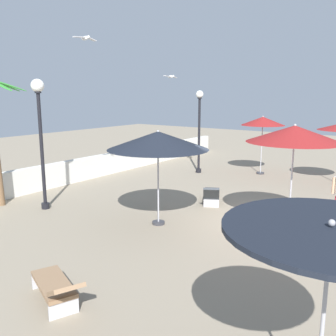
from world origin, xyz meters
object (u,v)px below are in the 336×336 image
object	(u,v)px
lamp_post_0	(199,123)
seagull_1	(171,77)
patio_umbrella_2	(330,245)
seagull_0	(85,38)
patio_umbrella_1	(158,141)
patio_umbrella_4	(263,121)
lamp_post_1	(40,122)
lounge_chair_0	(212,194)
lounge_chair_1	(57,286)
patio_umbrella_0	(294,135)

from	to	relation	value
lamp_post_0	seagull_1	bearing A→B (deg)	86.19
patio_umbrella_2	seagull_0	xyz separation A→B (m)	(4.58, 8.84, 3.44)
patio_umbrella_1	lamp_post_0	distance (m)	7.95
patio_umbrella_4	lamp_post_0	size ratio (longest dim) A/B	0.71
patio_umbrella_4	lamp_post_1	distance (m)	10.73
lamp_post_1	seagull_0	xyz separation A→B (m)	(1.05, -1.25, 2.74)
patio_umbrella_1	patio_umbrella_4	distance (m)	8.92
patio_umbrella_1	lounge_chair_0	distance (m)	3.63
patio_umbrella_2	lamp_post_0	world-z (taller)	lamp_post_0
lamp_post_0	seagull_1	world-z (taller)	seagull_1
lamp_post_0	lounge_chair_0	distance (m)	6.00
patio_umbrella_1	patio_umbrella_2	world-z (taller)	patio_umbrella_1
patio_umbrella_4	lounge_chair_1	size ratio (longest dim) A/B	1.51
patio_umbrella_4	patio_umbrella_1	bearing A→B (deg)	-178.25
lounge_chair_0	patio_umbrella_4	bearing A→B (deg)	5.35
lamp_post_1	seagull_1	size ratio (longest dim) A/B	3.42
patio_umbrella_4	seagull_0	size ratio (longest dim) A/B	3.19
lamp_post_0	lounge_chair_0	bearing A→B (deg)	-143.98
seagull_0	lamp_post_0	bearing A→B (deg)	0.28
patio_umbrella_2	patio_umbrella_4	bearing A→B (deg)	24.52
lamp_post_0	lounge_chair_1	xyz separation A→B (m)	(-12.14, -4.18, -2.16)
patio_umbrella_4	lounge_chair_0	xyz separation A→B (m)	(-6.07, -0.57, -2.26)
lamp_post_0	seagull_0	xyz separation A→B (m)	(-7.38, -0.04, 3.22)
patio_umbrella_0	seagull_0	xyz separation A→B (m)	(-1.77, 6.44, 2.92)
patio_umbrella_0	lamp_post_0	xyz separation A→B (m)	(5.61, 6.48, -0.30)
seagull_0	patio_umbrella_2	bearing A→B (deg)	-117.36
patio_umbrella_2	patio_umbrella_1	bearing A→B (deg)	52.07
seagull_0	patio_umbrella_0	bearing A→B (deg)	-74.62
patio_umbrella_0	lounge_chair_1	size ratio (longest dim) A/B	1.64
patio_umbrella_2	lamp_post_0	distance (m)	14.89
lamp_post_1	seagull_0	distance (m)	3.19
patio_umbrella_4	lamp_post_0	world-z (taller)	lamp_post_0
lamp_post_1	lounge_chair_1	bearing A→B (deg)	-124.49
patio_umbrella_2	patio_umbrella_4	distance (m)	14.84
lamp_post_0	lounge_chair_0	world-z (taller)	lamp_post_0
patio_umbrella_0	lounge_chair_1	world-z (taller)	patio_umbrella_0
patio_umbrella_0	lamp_post_1	bearing A→B (deg)	110.13
lamp_post_0	seagull_1	size ratio (longest dim) A/B	3.16
patio_umbrella_2	lamp_post_1	world-z (taller)	lamp_post_1
lamp_post_0	lamp_post_1	xyz separation A→B (m)	(-8.43, 1.22, 0.48)
lounge_chair_0	lounge_chair_1	distance (m)	7.67
patio_umbrella_0	seagull_0	bearing A→B (deg)	105.38
lounge_chair_1	seagull_0	size ratio (longest dim) A/B	2.11
lounge_chair_0	seagull_1	world-z (taller)	seagull_1
patio_umbrella_1	seagull_0	size ratio (longest dim) A/B	3.33
patio_umbrella_0	lamp_post_0	distance (m)	8.57
patio_umbrella_2	lamp_post_0	xyz separation A→B (m)	(11.96, 8.88, 0.22)
lounge_chair_1	seagull_1	bearing A→B (deg)	26.17
patio_umbrella_4	seagull_1	distance (m)	5.27
seagull_1	patio_umbrella_4	bearing A→B (deg)	-72.70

